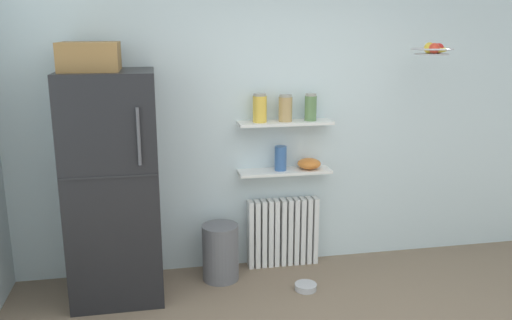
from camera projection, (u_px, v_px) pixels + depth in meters
name	position (u px, v px, depth m)	size (l,w,h in m)	color
back_wall	(274.00, 118.00, 4.51)	(7.04, 0.10, 2.60)	silver
refrigerator	(113.00, 181.00, 3.99)	(0.68, 0.70, 1.95)	black
radiator	(283.00, 232.00, 4.64)	(0.62, 0.12, 0.60)	white
wall_shelf_lower	(285.00, 171.00, 4.47)	(0.79, 0.22, 0.03)	white
wall_shelf_upper	(285.00, 123.00, 4.37)	(0.79, 0.22, 0.03)	white
storage_jar_0	(260.00, 108.00, 4.30)	(0.12, 0.12, 0.24)	yellow
storage_jar_1	(285.00, 108.00, 4.34)	(0.11, 0.11, 0.22)	tan
storage_jar_2	(311.00, 107.00, 4.38)	(0.10, 0.10, 0.23)	#5B7F4C
vase	(281.00, 158.00, 4.44)	(0.10, 0.10, 0.21)	#38609E
shelf_bowl	(309.00, 164.00, 4.50)	(0.20, 0.20, 0.09)	orange
trash_bin	(220.00, 252.00, 4.37)	(0.30, 0.30, 0.48)	slate
pet_food_bowl	(306.00, 287.00, 4.23)	(0.18, 0.18, 0.05)	#B7B7BC
hanging_fruit_basket	(433.00, 49.00, 4.11)	(0.33, 0.33, 0.09)	#B2B2B7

